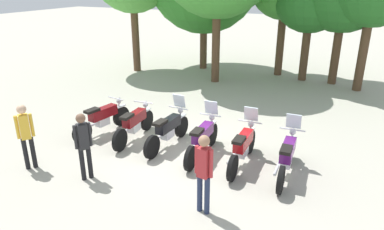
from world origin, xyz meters
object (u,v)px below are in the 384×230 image
motorcycle_2 (168,129)px  person_0 (204,169)px  motorcycle_5 (287,156)px  motorcycle_1 (134,123)px  person_1 (83,142)px  motorcycle_3 (203,138)px  motorcycle_4 (243,146)px  motorcycle_0 (103,118)px  person_2 (26,132)px

motorcycle_2 → person_0: (2.10, -2.34, 0.48)m
motorcycle_5 → motorcycle_1: bearing=85.4°
person_0 → person_1: bearing=-82.8°
motorcycle_3 → motorcycle_4: 1.10m
motorcycle_0 → person_2: size_ratio=1.30×
person_0 → person_2: 4.60m
motorcycle_0 → person_1: bearing=-140.9°
motorcycle_1 → person_2: person_2 is taller
motorcycle_3 → person_1: person_1 is taller
motorcycle_2 → person_1: (-0.89, -2.34, 0.44)m
motorcycle_2 → motorcycle_5: (3.31, -0.17, 0.00)m
motorcycle_5 → person_1: size_ratio=1.34×
motorcycle_0 → motorcycle_4: motorcycle_4 is taller
motorcycle_3 → person_2: person_2 is taller
motorcycle_0 → motorcycle_3: (3.30, -0.04, 0.01)m
motorcycle_3 → motorcycle_4: same height
motorcycle_4 → motorcycle_3: bearing=88.3°
motorcycle_0 → person_2: 2.54m
motorcycle_0 → motorcycle_5: bearing=-81.9°
motorcycle_4 → motorcycle_5: same height
person_2 → motorcycle_3: bearing=72.6°
motorcycle_2 → motorcycle_3: (1.10, -0.12, 0.00)m
motorcycle_1 → motorcycle_5: bearing=-95.7°
motorcycle_2 → person_2: size_ratio=1.31×
motorcycle_4 → person_0: 2.26m
person_2 → motorcycle_5: bearing=60.9°
motorcycle_1 → motorcycle_4: 3.31m
person_0 → motorcycle_4: bearing=-175.7°
motorcycle_4 → person_2: person_2 is taller
motorcycle_4 → person_0: person_0 is taller
person_0 → motorcycle_0: bearing=-110.6°
motorcycle_3 → motorcycle_5: (2.21, -0.04, 0.00)m
motorcycle_2 → person_1: size_ratio=1.34×
person_1 → motorcycle_2: bearing=-78.1°
motorcycle_0 → motorcycle_4: 4.41m
motorcycle_3 → person_2: bearing=121.8°
motorcycle_2 → motorcycle_3: same height
motorcycle_1 → motorcycle_2: 1.11m
motorcycle_0 → motorcycle_5: (5.51, -0.09, 0.01)m
motorcycle_3 → person_2: 4.36m
motorcycle_0 → motorcycle_1: same height
motorcycle_2 → motorcycle_3: 1.11m
person_2 → motorcycle_0: bearing=121.8°
motorcycle_3 → person_1: bearing=135.8°
motorcycle_2 → person_0: person_0 is taller
motorcycle_0 → motorcycle_5: size_ratio=0.99×
motorcycle_1 → person_0: (3.20, -2.31, 0.49)m
person_1 → motorcycle_1: bearing=-52.0°
motorcycle_1 → person_1: bearing=-178.5°
motorcycle_5 → person_1: bearing=114.6°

